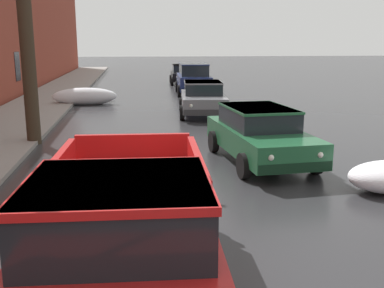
{
  "coord_description": "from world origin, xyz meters",
  "views": [
    {
      "loc": [
        -1.52,
        2.05,
        3.07
      ],
      "look_at": [
        -0.26,
        11.78,
        0.85
      ],
      "focal_mm": 42.49,
      "sensor_mm": 36.0,
      "label": 1
    }
  ],
  "objects_px": {
    "suv_darkblue_parked_far_down_block": "(193,77)",
    "bare_tree_mid_block": "(27,14)",
    "sedan_black_queued_behind_truck": "(183,74)",
    "pickup_truck_red_approaching_near_lane": "(124,238)",
    "sedan_green_parked_kerbside_close": "(260,133)",
    "sedan_grey_parked_kerbside_mid": "(203,97)"
  },
  "relations": [
    {
      "from": "sedan_grey_parked_kerbside_mid",
      "to": "suv_darkblue_parked_far_down_block",
      "type": "distance_m",
      "value": 7.95
    },
    {
      "from": "pickup_truck_red_approaching_near_lane",
      "to": "sedan_green_parked_kerbside_close",
      "type": "xyz_separation_m",
      "value": [
        3.37,
        6.34,
        -0.13
      ]
    },
    {
      "from": "bare_tree_mid_block",
      "to": "suv_darkblue_parked_far_down_block",
      "type": "xyz_separation_m",
      "value": [
        6.58,
        12.76,
        -2.87
      ]
    },
    {
      "from": "bare_tree_mid_block",
      "to": "pickup_truck_red_approaching_near_lane",
      "type": "bearing_deg",
      "value": -72.98
    },
    {
      "from": "suv_darkblue_parked_far_down_block",
      "to": "pickup_truck_red_approaching_near_lane",
      "type": "bearing_deg",
      "value": -99.55
    },
    {
      "from": "bare_tree_mid_block",
      "to": "sedan_green_parked_kerbside_close",
      "type": "height_order",
      "value": "bare_tree_mid_block"
    },
    {
      "from": "pickup_truck_red_approaching_near_lane",
      "to": "suv_darkblue_parked_far_down_block",
      "type": "height_order",
      "value": "suv_darkblue_parked_far_down_block"
    },
    {
      "from": "bare_tree_mid_block",
      "to": "sedan_grey_parked_kerbside_mid",
      "type": "relative_size",
      "value": 1.74
    },
    {
      "from": "sedan_black_queued_behind_truck",
      "to": "suv_darkblue_parked_far_down_block",
      "type": "bearing_deg",
      "value": -90.93
    },
    {
      "from": "pickup_truck_red_approaching_near_lane",
      "to": "sedan_black_queued_behind_truck",
      "type": "distance_m",
      "value": 29.04
    },
    {
      "from": "bare_tree_mid_block",
      "to": "sedan_black_queued_behind_truck",
      "type": "bearing_deg",
      "value": 71.01
    },
    {
      "from": "bare_tree_mid_block",
      "to": "suv_darkblue_parked_far_down_block",
      "type": "bearing_deg",
      "value": 62.71
    },
    {
      "from": "pickup_truck_red_approaching_near_lane",
      "to": "sedan_green_parked_kerbside_close",
      "type": "distance_m",
      "value": 7.18
    },
    {
      "from": "sedan_black_queued_behind_truck",
      "to": "pickup_truck_red_approaching_near_lane",
      "type": "bearing_deg",
      "value": -97.57
    },
    {
      "from": "sedan_green_parked_kerbside_close",
      "to": "suv_darkblue_parked_far_down_block",
      "type": "distance_m",
      "value": 15.77
    },
    {
      "from": "sedan_green_parked_kerbside_close",
      "to": "sedan_black_queued_behind_truck",
      "type": "distance_m",
      "value": 22.45
    },
    {
      "from": "bare_tree_mid_block",
      "to": "pickup_truck_red_approaching_near_lane",
      "type": "distance_m",
      "value": 10.22
    },
    {
      "from": "pickup_truck_red_approaching_near_lane",
      "to": "suv_darkblue_parked_far_down_block",
      "type": "bearing_deg",
      "value": 80.45
    },
    {
      "from": "bare_tree_mid_block",
      "to": "suv_darkblue_parked_far_down_block",
      "type": "distance_m",
      "value": 14.64
    },
    {
      "from": "bare_tree_mid_block",
      "to": "suv_darkblue_parked_far_down_block",
      "type": "relative_size",
      "value": 1.57
    },
    {
      "from": "sedan_green_parked_kerbside_close",
      "to": "sedan_grey_parked_kerbside_mid",
      "type": "bearing_deg",
      "value": 92.11
    },
    {
      "from": "suv_darkblue_parked_far_down_block",
      "to": "bare_tree_mid_block",
      "type": "bearing_deg",
      "value": -117.29
    }
  ]
}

